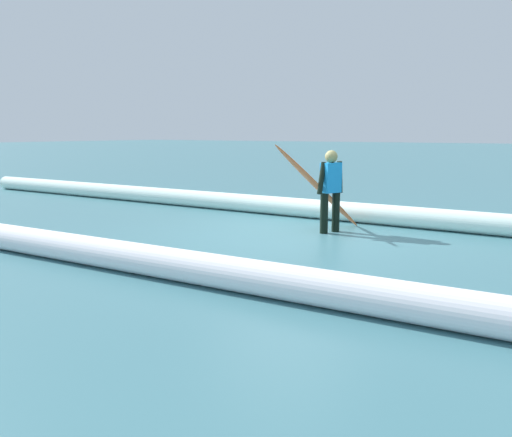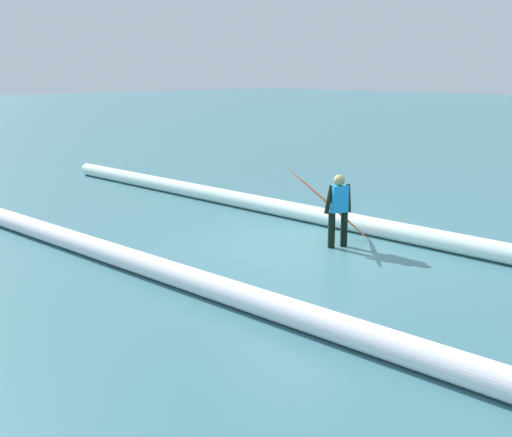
{
  "view_description": "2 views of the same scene",
  "coord_description": "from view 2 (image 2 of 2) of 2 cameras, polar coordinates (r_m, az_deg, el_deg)",
  "views": [
    {
      "loc": [
        -4.4,
        7.73,
        1.76
      ],
      "look_at": [
        -1.05,
        2.51,
        0.72
      ],
      "focal_mm": 36.38,
      "sensor_mm": 36.0,
      "label": 1
    },
    {
      "loc": [
        -8.39,
        9.22,
        3.43
      ],
      "look_at": [
        -0.19,
        1.27,
        0.8
      ],
      "focal_mm": 45.45,
      "sensor_mm": 36.0,
      "label": 2
    }
  ],
  "objects": [
    {
      "name": "surfboard",
      "position": [
        13.05,
        6.57,
        1.14
      ],
      "size": [
        1.2,
        1.68,
        1.58
      ],
      "color": "#E55926",
      "rests_on": "ground_plane"
    },
    {
      "name": "wave_crest_midground",
      "position": [
        11.3,
        -10.12,
        -3.88
      ],
      "size": [
        18.47,
        1.19,
        0.39
      ],
      "primitive_type": "cylinder",
      "rotation": [
        0.0,
        1.57,
        0.04
      ],
      "color": "white",
      "rests_on": "ground_plane"
    },
    {
      "name": "wave_crest_foreground",
      "position": [
        14.16,
        8.71,
        -0.39
      ],
      "size": [
        22.08,
        0.72,
        0.39
      ],
      "primitive_type": "cylinder",
      "rotation": [
        0.0,
        1.57,
        0.01
      ],
      "color": "white",
      "rests_on": "ground_plane"
    },
    {
      "name": "surfer",
      "position": [
        12.76,
        7.27,
        1.02
      ],
      "size": [
        0.31,
        0.59,
        1.45
      ],
      "rotation": [
        0.0,
        0.0,
        4.32
      ],
      "color": "black",
      "rests_on": "ground_plane"
    },
    {
      "name": "ground_plane",
      "position": [
        12.93,
        3.44,
        -2.45
      ],
      "size": [
        162.62,
        162.62,
        0.0
      ],
      "primitive_type": "plane",
      "color": "#3E727C"
    }
  ]
}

